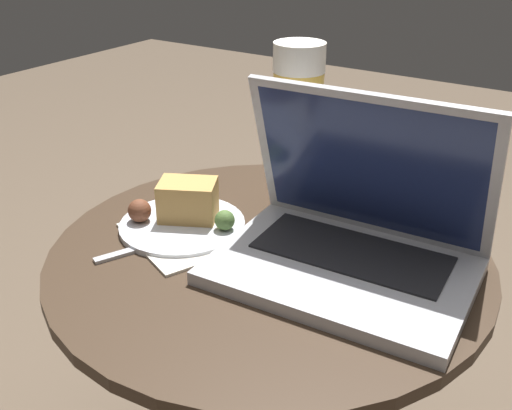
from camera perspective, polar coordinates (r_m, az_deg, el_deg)
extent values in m
cylinder|color=black|center=(0.99, 1.08, -17.70)|extent=(0.08, 0.08, 0.50)
cylinder|color=#38281C|center=(0.83, 1.23, -4.77)|extent=(0.60, 0.60, 0.02)
cube|color=silver|center=(0.86, -7.54, -3.07)|extent=(0.20, 0.17, 0.00)
cube|color=#B2B2B7|center=(0.77, 8.10, -6.24)|extent=(0.33, 0.24, 0.02)
cube|color=black|center=(0.79, 9.07, -4.45)|extent=(0.25, 0.12, 0.00)
cube|color=#B2B2B7|center=(0.78, 10.80, 3.58)|extent=(0.32, 0.09, 0.21)
cube|color=#19234C|center=(0.78, 10.72, 3.45)|extent=(0.30, 0.08, 0.19)
cylinder|color=gold|center=(0.90, 3.89, 5.93)|extent=(0.07, 0.07, 0.21)
cylinder|color=white|center=(0.86, 4.16, 13.89)|extent=(0.07, 0.07, 0.04)
cylinder|color=silver|center=(0.88, -7.02, -1.92)|extent=(0.18, 0.18, 0.01)
cube|color=tan|center=(0.88, -6.58, 0.43)|extent=(0.10, 0.09, 0.06)
sphere|color=#4C6B33|center=(0.85, -3.03, -1.47)|extent=(0.03, 0.03, 0.03)
sphere|color=brown|center=(0.88, -11.03, -0.52)|extent=(0.03, 0.03, 0.03)
cube|color=#B2B2B7|center=(0.83, -11.45, -4.20)|extent=(0.06, 0.11, 0.00)
cube|color=#B2B2B7|center=(0.86, -6.40, -2.78)|extent=(0.04, 0.05, 0.00)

